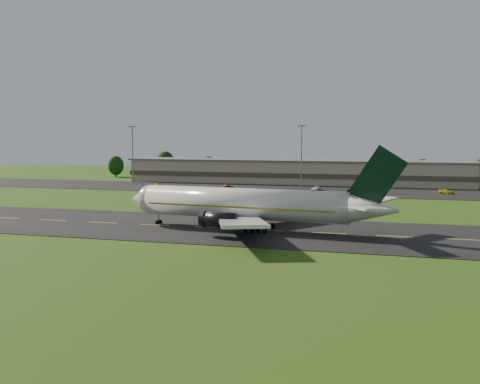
% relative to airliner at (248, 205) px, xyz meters
% --- Properties ---
extents(ground, '(360.00, 360.00, 0.00)m').
position_rel_airliner_xyz_m(ground, '(-7.51, 0.07, -4.66)').
color(ground, '#294D13').
rests_on(ground, ground).
extents(taxiway, '(220.00, 30.00, 0.10)m').
position_rel_airliner_xyz_m(taxiway, '(-7.51, 0.07, -4.61)').
color(taxiway, black).
rests_on(taxiway, ground).
extents(apron, '(260.00, 30.00, 0.10)m').
position_rel_airliner_xyz_m(apron, '(-7.51, 72.07, -4.61)').
color(apron, black).
rests_on(apron, ground).
extents(airliner, '(51.28, 42.02, 15.57)m').
position_rel_airliner_xyz_m(airliner, '(0.00, 0.00, 0.00)').
color(airliner, silver).
rests_on(airliner, ground).
extents(terminal, '(145.00, 16.00, 8.40)m').
position_rel_airliner_xyz_m(terminal, '(-1.11, 96.26, -0.67)').
color(terminal, tan).
rests_on(terminal, ground).
extents(light_mast_west, '(2.40, 1.20, 20.35)m').
position_rel_airliner_xyz_m(light_mast_west, '(-62.51, 80.07, 8.08)').
color(light_mast_west, gray).
rests_on(light_mast_west, ground).
extents(light_mast_centre, '(2.40, 1.20, 20.35)m').
position_rel_airliner_xyz_m(light_mast_centre, '(-2.51, 80.07, 8.08)').
color(light_mast_centre, gray).
rests_on(light_mast_centre, ground).
extents(tree_line, '(194.77, 9.45, 10.66)m').
position_rel_airliner_xyz_m(tree_line, '(16.17, 105.99, 0.38)').
color(tree_line, black).
rests_on(tree_line, ground).
extents(service_vehicle_a, '(3.80, 4.39, 1.43)m').
position_rel_airliner_xyz_m(service_vehicle_a, '(-48.75, 70.50, -3.85)').
color(service_vehicle_a, '#C17E0B').
rests_on(service_vehicle_a, apron).
extents(service_vehicle_b, '(3.86, 2.93, 1.22)m').
position_rel_airliner_xyz_m(service_vehicle_b, '(-24.27, 69.50, -3.95)').
color(service_vehicle_b, maroon).
rests_on(service_vehicle_b, apron).
extents(service_vehicle_c, '(2.70, 4.91, 1.30)m').
position_rel_airliner_xyz_m(service_vehicle_c, '(3.46, 71.82, -3.91)').
color(service_vehicle_c, silver).
rests_on(service_vehicle_c, apron).
extents(service_vehicle_d, '(4.57, 3.75, 1.25)m').
position_rel_airliner_xyz_m(service_vehicle_d, '(41.18, 72.02, -3.94)').
color(service_vehicle_d, gold).
rests_on(service_vehicle_d, apron).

